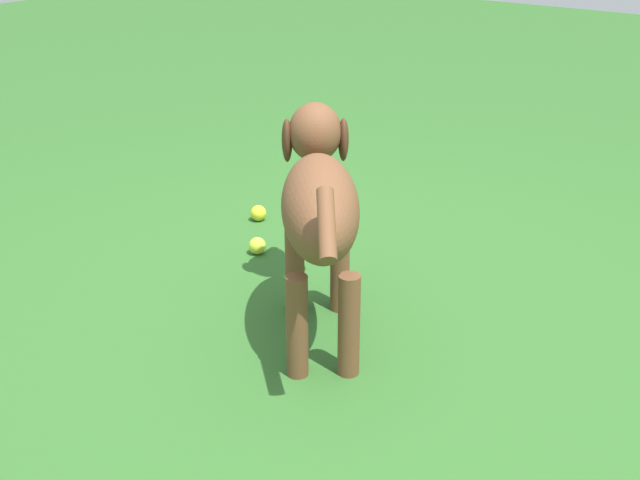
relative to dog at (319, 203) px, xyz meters
The scene contains 4 objects.
ground 0.45m from the dog, 26.62° to the right, with size 14.00×14.00×0.00m, color #2D6026.
dog is the anchor object (origin of this frame).
tennis_ball_0 0.74m from the dog, 148.24° to the left, with size 0.07×0.07×0.07m, color #BFD937.
tennis_ball_1 1.01m from the dog, 141.54° to the left, with size 0.07×0.07×0.07m, color yellow.
Camera 1 is at (1.22, -1.79, 1.34)m, focal length 46.08 mm.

